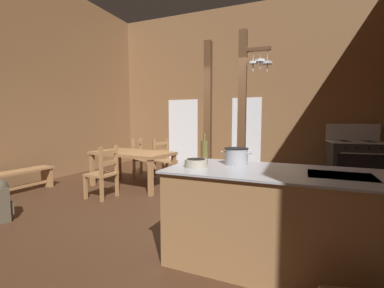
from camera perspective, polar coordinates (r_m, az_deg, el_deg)
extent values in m
cube|color=#422819|center=(4.32, -3.20, -14.40)|extent=(8.10, 8.54, 0.10)
cube|color=brown|center=(7.87, 9.40, 11.84)|extent=(8.10, 0.14, 4.64)
cube|color=brown|center=(6.65, -34.44, 12.26)|extent=(0.14, 8.54, 4.64)
cube|color=white|center=(8.27, -2.02, 2.59)|extent=(1.00, 0.01, 2.05)
cube|color=white|center=(7.67, 11.79, 2.29)|extent=(0.84, 0.01, 2.05)
cube|color=#9E7044|center=(2.69, 18.96, -15.56)|extent=(2.12, 0.94, 0.91)
cube|color=#A8AAB2|center=(2.57, 19.26, -5.84)|extent=(2.18, 1.00, 0.02)
cube|color=black|center=(2.58, 29.84, -5.99)|extent=(0.53, 0.41, 0.00)
cube|color=black|center=(3.25, 19.36, -19.61)|extent=(2.00, 0.08, 0.10)
cube|color=#292929|center=(6.97, 32.26, -3.43)|extent=(1.17, 0.87, 0.90)
cube|color=black|center=(6.61, 33.15, -4.16)|extent=(0.93, 0.10, 0.52)
cylinder|color=#A8AAB2|center=(6.55, 33.34, -1.78)|extent=(0.82, 0.11, 0.02)
cube|color=#A8AAB2|center=(6.93, 32.45, 0.38)|extent=(1.22, 0.91, 0.03)
cube|color=#A8AAB2|center=(7.26, 31.74, 2.22)|extent=(1.14, 0.16, 0.40)
cylinder|color=black|center=(6.85, 34.79, 0.39)|extent=(0.22, 0.22, 0.01)
cylinder|color=black|center=(6.71, 30.78, 0.51)|extent=(0.22, 0.22, 0.01)
cylinder|color=black|center=(7.14, 34.02, 0.58)|extent=(0.22, 0.22, 0.01)
cylinder|color=black|center=(7.01, 30.17, 0.70)|extent=(0.22, 0.22, 0.01)
cylinder|color=black|center=(6.66, 36.08, -0.79)|extent=(0.05, 0.03, 0.04)
cylinder|color=black|center=(6.58, 34.28, -0.75)|extent=(0.05, 0.03, 0.04)
cylinder|color=black|center=(6.52, 32.44, -0.70)|extent=(0.05, 0.03, 0.04)
cylinder|color=black|center=(6.46, 30.57, -0.66)|extent=(0.05, 0.03, 0.04)
cube|color=brown|center=(4.83, 10.90, 6.26)|extent=(0.15, 0.15, 2.99)
cube|color=brown|center=(4.96, 13.62, 19.50)|extent=(0.55, 0.11, 0.06)
cylinder|color=#A8AAB2|center=(4.94, 13.29, 18.35)|extent=(0.01, 0.01, 0.20)
cylinder|color=#A8AAB2|center=(4.91, 13.26, 16.96)|extent=(0.17, 0.17, 0.04)
cylinder|color=#A8AAB2|center=(4.90, 13.24, 16.05)|extent=(0.02, 0.02, 0.14)
cylinder|color=#A8AAB2|center=(4.93, 14.76, 18.50)|extent=(0.01, 0.01, 0.18)
cylinder|color=#A8AAB2|center=(4.90, 14.73, 17.25)|extent=(0.18, 0.18, 0.04)
cylinder|color=#A8AAB2|center=(4.89, 14.71, 16.33)|extent=(0.02, 0.02, 0.14)
cylinder|color=#A8AAB2|center=(4.92, 16.22, 18.23)|extent=(0.01, 0.01, 0.22)
cylinder|color=#A8AAB2|center=(4.89, 16.18, 16.72)|extent=(0.18, 0.18, 0.04)
cylinder|color=#A8AAB2|center=(4.87, 16.16, 15.80)|extent=(0.02, 0.02, 0.14)
cube|color=brown|center=(5.38, 3.49, 6.22)|extent=(0.14, 0.14, 2.99)
cube|color=#9E7044|center=(5.63, -12.95, -1.95)|extent=(1.80, 1.11, 0.06)
cube|color=#9E7044|center=(6.51, -15.72, -4.37)|extent=(0.09, 0.09, 0.68)
cube|color=#9E7044|center=(5.51, -3.99, -5.88)|extent=(0.09, 0.09, 0.68)
cube|color=#9E7044|center=(5.99, -21.03, -5.33)|extent=(0.09, 0.09, 0.68)
cube|color=#9E7044|center=(4.90, -9.06, -7.35)|extent=(0.09, 0.09, 0.68)
cube|color=#9E7044|center=(6.61, -10.35, -3.32)|extent=(0.48, 0.48, 0.04)
cube|color=#9E7044|center=(6.73, -8.15, -5.07)|extent=(0.06, 0.06, 0.41)
cube|color=#9E7044|center=(6.39, -9.55, -5.64)|extent=(0.06, 0.06, 0.41)
cube|color=#9E7044|center=(6.85, -11.08, -2.65)|extent=(0.06, 0.06, 0.95)
cube|color=#9E7044|center=(6.52, -12.60, -3.07)|extent=(0.06, 0.06, 0.95)
cube|color=#9E7044|center=(6.65, -11.88, 0.26)|extent=(0.08, 0.38, 0.07)
cube|color=#9E7044|center=(6.66, -11.85, -1.37)|extent=(0.08, 0.38, 0.07)
cube|color=#9E7044|center=(4.99, -19.31, -6.27)|extent=(0.46, 0.46, 0.04)
cube|color=#9E7044|center=(5.05, -22.32, -8.86)|extent=(0.05, 0.05, 0.41)
cube|color=#9E7044|center=(5.30, -19.27, -8.10)|extent=(0.05, 0.05, 0.41)
cube|color=#9E7044|center=(4.72, -19.29, -6.36)|extent=(0.05, 0.05, 0.95)
cube|color=#9E7044|center=(4.99, -16.23, -5.66)|extent=(0.05, 0.05, 0.95)
cube|color=#9E7044|center=(4.80, -17.83, -1.72)|extent=(0.06, 0.38, 0.07)
cube|color=#9E7044|center=(4.83, -17.77, -3.96)|extent=(0.06, 0.38, 0.07)
cube|color=#9E7044|center=(6.29, -5.92, -3.70)|extent=(0.59, 0.59, 0.04)
cube|color=#9E7044|center=(6.29, -3.46, -5.75)|extent=(0.07, 0.07, 0.41)
cube|color=#9E7044|center=(6.06, -6.27, -6.19)|extent=(0.07, 0.07, 0.41)
cube|color=#9E7044|center=(6.54, -5.57, -2.95)|extent=(0.07, 0.07, 0.95)
cube|color=#9E7044|center=(6.32, -8.33, -3.26)|extent=(0.07, 0.07, 0.95)
cube|color=#9E7044|center=(6.39, -6.96, 0.14)|extent=(0.20, 0.36, 0.07)
cube|color=#9E7044|center=(6.41, -6.95, -1.55)|extent=(0.20, 0.36, 0.07)
cube|color=#9E7044|center=(6.02, -33.35, -5.01)|extent=(0.42, 1.17, 0.04)
cube|color=#9E7044|center=(6.34, -29.23, -6.37)|extent=(0.31, 0.08, 0.40)
cube|color=#9E7044|center=(6.08, -33.21, -7.80)|extent=(0.11, 0.96, 0.06)
cube|color=#4C4233|center=(4.60, -35.13, -11.25)|extent=(0.23, 0.13, 0.17)
cylinder|color=#A8AAB2|center=(2.82, 9.69, -2.73)|extent=(0.24, 0.24, 0.17)
cylinder|color=black|center=(2.81, 9.72, -0.95)|extent=(0.25, 0.25, 0.01)
cylinder|color=#A8AAB2|center=(2.85, 7.00, -1.77)|extent=(0.05, 0.02, 0.02)
cylinder|color=#A8AAB2|center=(2.79, 12.46, -1.99)|extent=(0.05, 0.02, 0.02)
cylinder|color=#B2A893|center=(2.62, 0.89, -4.22)|extent=(0.23, 0.23, 0.08)
cylinder|color=black|center=(2.62, 0.89, -3.33)|extent=(0.19, 0.19, 0.00)
cylinder|color=brown|center=(2.80, 2.73, -1.88)|extent=(0.08, 0.08, 0.25)
cylinder|color=brown|center=(2.79, 2.74, 1.56)|extent=(0.03, 0.03, 0.09)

